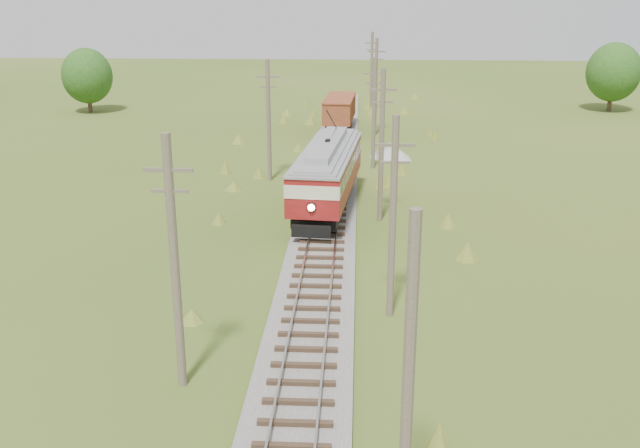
{
  "coord_description": "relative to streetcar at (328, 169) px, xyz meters",
  "views": [
    {
      "loc": [
        1.82,
        -9.75,
        13.35
      ],
      "look_at": [
        0.0,
        23.98,
        2.06
      ],
      "focal_mm": 40.0,
      "sensor_mm": 36.0,
      "label": 1
    }
  ],
  "objects": [
    {
      "name": "utility_pole_r_2",
      "position": [
        3.3,
        -14.53,
        1.7
      ],
      "size": [
        1.6,
        0.3,
        8.6
      ],
      "color": "brown",
      "rests_on": "ground"
    },
    {
      "name": "utility_pole_r_4",
      "position": [
        3.0,
        11.47,
        1.6
      ],
      "size": [
        1.6,
        0.3,
        8.4
      ],
      "color": "brown",
      "rests_on": "ground"
    },
    {
      "name": "utility_pole_l_b",
      "position": [
        -4.5,
        7.47,
        1.7
      ],
      "size": [
        1.6,
        0.3,
        8.6
      ],
      "color": "brown",
      "rests_on": "ground"
    },
    {
      "name": "utility_pole_r_5",
      "position": [
        3.4,
        24.47,
        1.85
      ],
      "size": [
        1.6,
        0.3,
        8.9
      ],
      "color": "brown",
      "rests_on": "ground"
    },
    {
      "name": "gravel_pile",
      "position": [
        4.58,
        15.17,
        -2.15
      ],
      "size": [
        3.4,
        3.61,
        1.24
      ],
      "color": "gray",
      "rests_on": "ground"
    },
    {
      "name": "tree_mid_b",
      "position": [
        30.0,
        39.47,
        1.61
      ],
      "size": [
        5.88,
        5.88,
        7.57
      ],
      "color": "#38281C",
      "rests_on": "ground"
    },
    {
      "name": "utility_pole_r_1",
      "position": [
        3.1,
        -27.53,
        1.67
      ],
      "size": [
        0.3,
        0.3,
        8.8
      ],
      "color": "brown",
      "rests_on": "ground"
    },
    {
      "name": "utility_pole_r_6",
      "position": [
        3.2,
        37.47,
        1.75
      ],
      "size": [
        1.6,
        0.3,
        8.7
      ],
      "color": "brown",
      "rests_on": "ground"
    },
    {
      "name": "tree_mid_a",
      "position": [
        -28.0,
        35.47,
        1.29
      ],
      "size": [
        5.46,
        5.46,
        7.03
      ],
      "color": "#38281C",
      "rests_on": "ground"
    },
    {
      "name": "gondola",
      "position": [
        0.0,
        26.35,
        -0.71
      ],
      "size": [
        3.07,
        8.25,
        2.7
      ],
      "rotation": [
        0.0,
        0.0,
        -0.05
      ],
      "color": "black",
      "rests_on": "ground"
    },
    {
      "name": "utility_pole_l_a",
      "position": [
        -4.2,
        -20.53,
        1.9
      ],
      "size": [
        1.6,
        0.3,
        9.0
      ],
      "color": "brown",
      "rests_on": "ground"
    },
    {
      "name": "railbed_main",
      "position": [
        0.0,
        1.47,
        -2.53
      ],
      "size": [
        3.6,
        96.0,
        0.57
      ],
      "color": "#605B54",
      "rests_on": "ground"
    },
    {
      "name": "streetcar",
      "position": [
        0.0,
        0.0,
        0.0
      ],
      "size": [
        4.15,
        13.07,
        5.92
      ],
      "rotation": [
        0.0,
        0.0,
        -0.09
      ],
      "color": "black",
      "rests_on": "ground"
    },
    {
      "name": "utility_pole_r_3",
      "position": [
        3.2,
        -1.53,
        1.9
      ],
      "size": [
        1.6,
        0.3,
        9.0
      ],
      "color": "brown",
      "rests_on": "ground"
    }
  ]
}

